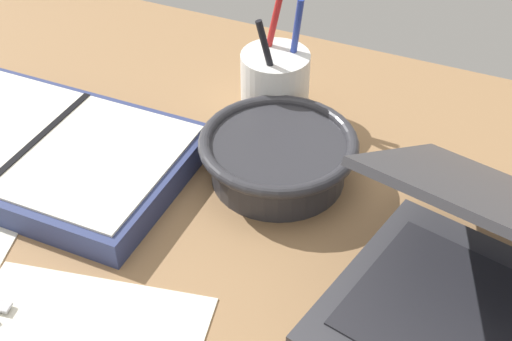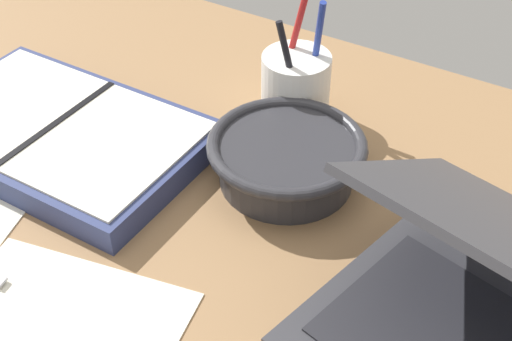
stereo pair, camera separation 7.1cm
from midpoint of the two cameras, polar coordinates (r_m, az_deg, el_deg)
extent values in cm
cube|color=#936D47|center=(70.18, -7.09, -10.21)|extent=(140.00, 100.00, 2.00)
cylinder|color=#2D2D33|center=(79.15, -0.61, 0.67)|extent=(15.05, 15.05, 4.88)
torus|color=#2D2D33|center=(77.63, -0.62, 2.07)|extent=(17.70, 17.70, 1.42)
cylinder|color=white|center=(88.11, -0.79, 6.75)|extent=(8.44, 8.44, 8.62)
cylinder|color=black|center=(84.38, -1.14, 7.82)|extent=(3.97, 1.53, 13.20)
cylinder|color=#233899|center=(86.45, 0.66, 9.47)|extent=(3.02, 3.17, 15.30)
cylinder|color=#B21E1E|center=(87.78, -1.32, 9.82)|extent=(3.06, 2.99, 14.91)
cube|color=navy|center=(86.49, -19.06, 1.33)|extent=(34.10, 21.63, 3.22)
cube|color=silver|center=(80.74, -14.90, 0.85)|extent=(15.83, 19.55, 0.30)
cube|color=black|center=(85.38, -19.33, 2.33)|extent=(0.88, 19.49, 0.30)
camera|label=1|loc=(0.04, -92.86, -2.40)|focal=50.00mm
camera|label=2|loc=(0.04, 87.14, 2.40)|focal=50.00mm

